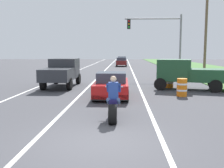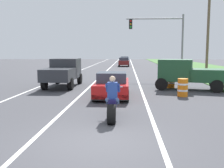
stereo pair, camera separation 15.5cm
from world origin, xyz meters
The scene contains 15 objects.
ground_plane centered at (0.00, 0.00, 0.00)m, with size 160.00×160.00×0.00m, color #424247.
lane_stripe_left_solid centered at (-5.40, 20.00, 0.00)m, with size 0.14×120.00×0.01m, color white.
lane_stripe_right_solid centered at (1.80, 20.00, 0.00)m, with size 0.14×120.00×0.01m, color white.
lane_stripe_centre_dashed centered at (-1.80, 20.00, 0.00)m, with size 0.14×120.00×0.01m, color white.
motorcycle_with_rider centered at (0.34, 2.48, 0.59)m, with size 0.70×2.21×1.62m.
sports_car_red centered at (0.04, 7.50, 0.63)m, with size 1.84×4.30×1.37m.
pickup_truck_left_lane_dark_grey centered at (-3.69, 11.50, 1.11)m, with size 2.02×4.80×1.98m.
pickup_truck_right_shoulder_dark_green centered at (4.99, 10.46, 1.11)m, with size 5.14×3.14×1.98m.
traffic_light_mast_near centered at (4.39, 18.77, 4.05)m, with size 5.44×0.34×6.00m.
utility_pole_roadside centered at (8.32, 18.24, 4.32)m, with size 0.24×0.24×8.63m, color brown.
construction_barrel_nearest centered at (3.97, 7.77, 0.50)m, with size 0.58×0.58×1.00m.
construction_barrel_mid centered at (3.88, 11.33, 0.50)m, with size 0.58×0.58×1.00m.
construction_barrel_far centered at (3.87, 16.19, 0.50)m, with size 0.58×0.58×1.00m.
distant_car_far_ahead centered at (0.30, 38.00, 0.77)m, with size 1.80×4.00×1.50m.
distant_car_further_ahead centered at (0.32, 47.42, 0.77)m, with size 1.80×4.00×1.50m.
Camera 2 is at (0.87, -6.95, 2.49)m, focal length 42.16 mm.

